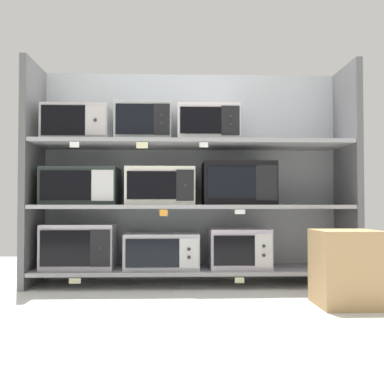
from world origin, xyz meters
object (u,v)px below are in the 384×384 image
(microwave_5, at_px, (238,184))
(microwave_6, at_px, (77,124))
(microwave_8, at_px, (207,125))
(microwave_7, at_px, (144,123))
(microwave_1, at_px, (162,251))
(shipping_carton, at_px, (346,268))
(microwave_0, at_px, (79,246))
(microwave_4, at_px, (161,186))
(microwave_2, at_px, (239,248))
(microwave_3, at_px, (81,186))

(microwave_5, height_order, microwave_6, microwave_6)
(microwave_8, bearing_deg, microwave_7, -179.97)
(microwave_1, xyz_separation_m, microwave_7, (-0.14, -0.00, 0.99))
(microwave_1, height_order, microwave_5, microwave_5)
(shipping_carton, bearing_deg, microwave_8, 135.23)
(microwave_0, bearing_deg, microwave_8, 0.01)
(microwave_4, xyz_separation_m, microwave_8, (0.36, -0.00, 0.48))
(microwave_5, relative_size, microwave_8, 1.18)
(microwave_4, height_order, microwave_6, microwave_6)
(microwave_1, height_order, microwave_4, microwave_4)
(microwave_2, xyz_separation_m, microwave_4, (-0.61, 0.00, 0.48))
(microwave_1, relative_size, microwave_2, 1.23)
(microwave_6, distance_m, microwave_7, 0.51)
(microwave_3, distance_m, shipping_carton, 2.01)
(microwave_0, bearing_deg, shipping_carton, -23.82)
(microwave_1, distance_m, microwave_7, 1.00)
(microwave_4, height_order, shipping_carton, microwave_4)
(microwave_0, distance_m, microwave_7, 1.07)
(microwave_3, height_order, microwave_7, microwave_7)
(microwave_2, bearing_deg, microwave_8, -180.00)
(microwave_4, relative_size, shipping_carton, 1.13)
(microwave_5, bearing_deg, microwave_0, -179.99)
(microwave_0, distance_m, shipping_carton, 1.95)
(microwave_7, bearing_deg, shipping_carton, -31.39)
(microwave_0, distance_m, microwave_3, 0.46)
(microwave_5, bearing_deg, microwave_8, -179.98)
(microwave_1, height_order, microwave_6, microwave_6)
(microwave_0, bearing_deg, microwave_2, 0.01)
(microwave_8, bearing_deg, microwave_3, -180.00)
(microwave_0, distance_m, microwave_1, 0.64)
(microwave_4, relative_size, microwave_7, 1.23)
(microwave_0, bearing_deg, microwave_1, -0.00)
(microwave_3, distance_m, microwave_8, 1.09)
(microwave_5, height_order, microwave_8, microwave_8)
(microwave_3, relative_size, microwave_7, 1.33)
(microwave_0, xyz_separation_m, microwave_1, (0.64, -0.00, -0.03))
(microwave_8, bearing_deg, microwave_0, -179.99)
(microwave_6, xyz_separation_m, shipping_carton, (1.81, -0.79, -1.01))
(microwave_6, xyz_separation_m, microwave_8, (1.01, 0.00, 0.00))
(microwave_2, height_order, shipping_carton, shipping_carton)
(microwave_1, bearing_deg, microwave_4, 178.82)
(microwave_5, height_order, microwave_7, microwave_7)
(microwave_3, height_order, microwave_4, same)
(microwave_0, height_order, microwave_7, microwave_7)
(microwave_7, height_order, shipping_carton, microwave_7)
(microwave_0, distance_m, microwave_4, 0.78)
(microwave_0, height_order, microwave_3, microwave_3)
(microwave_0, relative_size, microwave_5, 0.98)
(shipping_carton, bearing_deg, microwave_0, 156.18)
(microwave_5, bearing_deg, microwave_2, -1.82)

